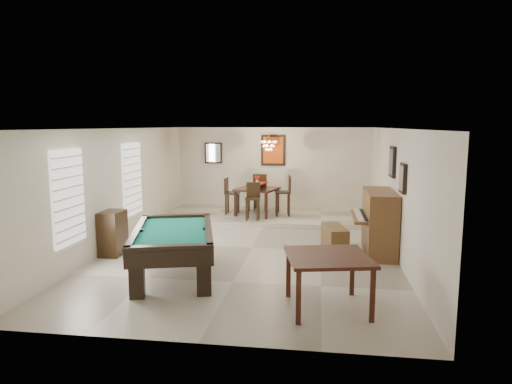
% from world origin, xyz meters
% --- Properties ---
extents(ground_plane, '(6.00, 9.00, 0.02)m').
position_xyz_m(ground_plane, '(0.00, 0.00, -0.01)').
color(ground_plane, beige).
extents(wall_back, '(6.00, 0.04, 2.60)m').
position_xyz_m(wall_back, '(0.00, 4.50, 1.30)').
color(wall_back, silver).
rests_on(wall_back, ground_plane).
extents(wall_front, '(6.00, 0.04, 2.60)m').
position_xyz_m(wall_front, '(0.00, -4.50, 1.30)').
color(wall_front, silver).
rests_on(wall_front, ground_plane).
extents(wall_left, '(0.04, 9.00, 2.60)m').
position_xyz_m(wall_left, '(-3.00, 0.00, 1.30)').
color(wall_left, silver).
rests_on(wall_left, ground_plane).
extents(wall_right, '(0.04, 9.00, 2.60)m').
position_xyz_m(wall_right, '(3.00, 0.00, 1.30)').
color(wall_right, silver).
rests_on(wall_right, ground_plane).
extents(ceiling, '(6.00, 9.00, 0.04)m').
position_xyz_m(ceiling, '(0.00, 0.00, 2.60)').
color(ceiling, white).
rests_on(ceiling, wall_back).
extents(dining_step, '(6.00, 2.50, 0.12)m').
position_xyz_m(dining_step, '(0.00, 3.25, 0.06)').
color(dining_step, beige).
rests_on(dining_step, ground_plane).
extents(window_left_front, '(0.06, 1.00, 1.70)m').
position_xyz_m(window_left_front, '(-2.97, -2.20, 1.40)').
color(window_left_front, white).
rests_on(window_left_front, wall_left).
extents(window_left_rear, '(0.06, 1.00, 1.70)m').
position_xyz_m(window_left_rear, '(-2.97, 0.60, 1.40)').
color(window_left_rear, white).
rests_on(window_left_rear, wall_left).
extents(pool_table, '(1.95, 2.75, 0.83)m').
position_xyz_m(pool_table, '(-1.10, -2.07, 0.41)').
color(pool_table, black).
rests_on(pool_table, ground_plane).
extents(square_table, '(1.37, 1.37, 0.80)m').
position_xyz_m(square_table, '(1.58, -3.17, 0.40)').
color(square_table, black).
rests_on(square_table, ground_plane).
extents(upright_piano, '(0.89, 1.58, 1.32)m').
position_xyz_m(upright_piano, '(2.54, -0.07, 0.66)').
color(upright_piano, brown).
rests_on(upright_piano, ground_plane).
extents(piano_bench, '(0.58, 1.04, 0.55)m').
position_xyz_m(piano_bench, '(1.78, -0.07, 0.27)').
color(piano_bench, brown).
rests_on(piano_bench, ground_plane).
extents(apothecary_chest, '(0.41, 0.61, 0.92)m').
position_xyz_m(apothecary_chest, '(-2.78, -0.95, 0.46)').
color(apothecary_chest, black).
rests_on(apothecary_chest, ground_plane).
extents(dining_table, '(1.31, 1.31, 0.89)m').
position_xyz_m(dining_table, '(-0.32, 3.11, 0.56)').
color(dining_table, black).
rests_on(dining_table, dining_step).
extents(flower_vase, '(0.15, 0.15, 0.25)m').
position_xyz_m(flower_vase, '(-0.32, 3.11, 1.14)').
color(flower_vase, red).
rests_on(flower_vase, dining_table).
extents(dining_chair_south, '(0.38, 0.38, 1.00)m').
position_xyz_m(dining_chair_south, '(-0.34, 2.40, 0.62)').
color(dining_chair_south, black).
rests_on(dining_chair_south, dining_step).
extents(dining_chair_north, '(0.42, 0.42, 1.11)m').
position_xyz_m(dining_chair_north, '(-0.32, 3.89, 0.67)').
color(dining_chair_north, black).
rests_on(dining_chair_north, dining_step).
extents(dining_chair_west, '(0.39, 0.39, 1.05)m').
position_xyz_m(dining_chair_west, '(-1.04, 3.12, 0.64)').
color(dining_chair_west, black).
rests_on(dining_chair_west, dining_step).
extents(dining_chair_east, '(0.48, 0.48, 1.15)m').
position_xyz_m(dining_chair_east, '(0.41, 3.12, 0.70)').
color(dining_chair_east, black).
rests_on(dining_chair_east, dining_step).
extents(chandelier, '(0.44, 0.44, 0.60)m').
position_xyz_m(chandelier, '(0.00, 3.20, 2.20)').
color(chandelier, '#FFE5B2').
rests_on(chandelier, ceiling).
extents(back_painting, '(0.75, 0.06, 0.95)m').
position_xyz_m(back_painting, '(0.00, 4.46, 1.90)').
color(back_painting, '#D84C14').
rests_on(back_painting, wall_back).
extents(back_mirror, '(0.55, 0.06, 0.65)m').
position_xyz_m(back_mirror, '(-1.90, 4.46, 1.80)').
color(back_mirror, white).
rests_on(back_mirror, wall_back).
extents(right_picture_upper, '(0.06, 0.55, 0.65)m').
position_xyz_m(right_picture_upper, '(2.96, 0.30, 1.90)').
color(right_picture_upper, slate).
rests_on(right_picture_upper, wall_right).
extents(right_picture_lower, '(0.06, 0.45, 0.55)m').
position_xyz_m(right_picture_lower, '(2.96, -1.00, 1.70)').
color(right_picture_lower, gray).
rests_on(right_picture_lower, wall_right).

